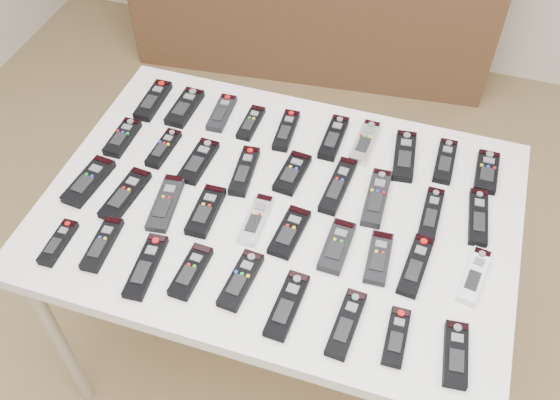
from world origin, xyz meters
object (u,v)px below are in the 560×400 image
(remote_1, at_px, (185,107))
(remote_26, at_px, (379,258))
(remote_21, at_px, (166,203))
(remote_30, at_px, (102,244))
(remote_6, at_px, (365,142))
(remote_24, at_px, (289,232))
(remote_28, at_px, (474,276))
(remote_34, at_px, (287,305))
(remote_9, at_px, (487,172))
(remote_36, at_px, (396,337))
(remote_32, at_px, (191,271))
(remote_22, at_px, (206,211))
(remote_25, at_px, (337,246))
(remote_37, at_px, (456,354))
(remote_3, at_px, (251,123))
(remote_35, at_px, (346,324))
(remote_10, at_px, (123,138))
(remote_20, at_px, (125,194))
(remote_5, at_px, (334,138))
(remote_15, at_px, (338,186))
(remote_13, at_px, (244,171))
(remote_8, at_px, (445,161))
(table, at_px, (280,219))
(remote_16, at_px, (376,198))
(remote_31, at_px, (146,266))
(remote_11, at_px, (164,148))
(remote_29, at_px, (58,243))
(remote_0, at_px, (153,100))
(remote_12, at_px, (199,161))
(remote_23, at_px, (256,219))
(remote_2, at_px, (222,113))
(remote_18, at_px, (478,217))
(remote_4, at_px, (286,130))
(remote_17, at_px, (431,214))
(remote_14, at_px, (292,173))

(remote_1, height_order, remote_26, remote_1)
(remote_21, distance_m, remote_30, 0.20)
(remote_6, distance_m, remote_24, 0.40)
(remote_28, bearing_deg, remote_34, -143.35)
(remote_9, distance_m, remote_36, 0.60)
(remote_32, bearing_deg, remote_22, 104.10)
(remote_25, relative_size, remote_37, 1.02)
(remote_3, distance_m, remote_25, 0.52)
(remote_1, relative_size, remote_37, 1.06)
(remote_3, height_order, remote_35, remote_35)
(remote_10, xyz_separation_m, remote_20, (0.11, -0.20, -0.00))
(remote_5, height_order, remote_15, same)
(remote_34, height_order, remote_37, remote_37)
(remote_13, bearing_deg, remote_8, 16.44)
(remote_21, xyz_separation_m, remote_25, (0.47, 0.00, 0.00))
(remote_20, relative_size, remote_28, 1.11)
(remote_9, xyz_separation_m, remote_21, (-0.80, -0.38, 0.00))
(table, height_order, remote_35, remote_35)
(remote_16, height_order, remote_31, remote_16)
(remote_24, relative_size, remote_26, 1.04)
(remote_9, relative_size, remote_11, 1.03)
(remote_20, height_order, remote_29, same)
(remote_0, relative_size, remote_12, 1.06)
(remote_3, relative_size, remote_20, 0.78)
(remote_16, bearing_deg, remote_23, -151.19)
(remote_31, bearing_deg, remote_13, 67.73)
(remote_5, bearing_deg, remote_29, -133.32)
(remote_24, relative_size, remote_28, 0.97)
(remote_24, height_order, remote_25, remote_25)
(remote_13, bearing_deg, remote_2, 120.06)
(remote_6, height_order, remote_18, remote_6)
(remote_34, xyz_separation_m, remote_37, (0.39, -0.01, 0.00))
(remote_24, bearing_deg, remote_1, 146.03)
(remote_4, relative_size, remote_24, 1.03)
(remote_21, bearing_deg, remote_17, 6.93)
(remote_14, xyz_separation_m, remote_16, (0.24, -0.02, 0.00))
(remote_18, distance_m, remote_26, 0.30)
(remote_0, height_order, remote_35, remote_0)
(remote_13, distance_m, remote_31, 0.39)
(remote_18, bearing_deg, remote_22, -168.88)
(remote_4, bearing_deg, remote_1, 176.21)
(remote_13, xyz_separation_m, remote_20, (-0.28, -0.18, -0.00))
(remote_22, bearing_deg, remote_31, -110.99)
(remote_30, bearing_deg, remote_14, 41.26)
(remote_6, relative_size, remote_20, 0.94)
(remote_9, height_order, remote_25, remote_25)
(remote_0, height_order, remote_34, remote_0)
(remote_26, bearing_deg, remote_36, -70.96)
(remote_0, height_order, remote_13, same)
(remote_8, xyz_separation_m, remote_21, (-0.69, -0.39, 0.00))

